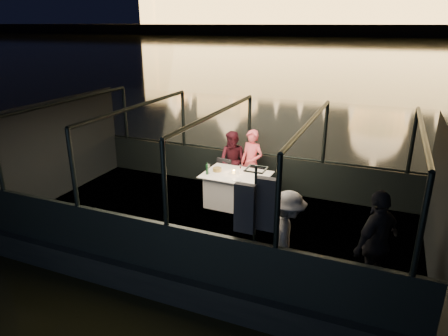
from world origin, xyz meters
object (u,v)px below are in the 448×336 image
at_px(dining_table_central, 236,190).
at_px(wine_bottle, 207,168).
at_px(passenger_dark, 376,243).
at_px(person_man_maroon, 233,162).
at_px(person_woman_coral, 252,165).
at_px(chair_port_left, 221,177).
at_px(chair_port_right, 253,182).
at_px(coat_stand, 254,233).
at_px(passenger_stripe, 288,230).

distance_m(dining_table_central, wine_bottle, 0.84).
bearing_deg(dining_table_central, passenger_dark, -34.63).
height_order(person_man_maroon, passenger_dark, passenger_dark).
bearing_deg(wine_bottle, person_woman_coral, 53.77).
relative_size(chair_port_left, passenger_dark, 0.50).
xyz_separation_m(chair_port_right, coat_stand, (1.03, -3.04, 0.45)).
bearing_deg(chair_port_left, passenger_stripe, -39.55).
xyz_separation_m(dining_table_central, coat_stand, (1.28, -2.59, 0.51)).
bearing_deg(wine_bottle, dining_table_central, 22.68).
height_order(dining_table_central, wine_bottle, wine_bottle).
relative_size(chair_port_left, wine_bottle, 3.05).
distance_m(person_woman_coral, wine_bottle, 1.21).
xyz_separation_m(chair_port_left, chair_port_right, (0.81, -0.01, 0.00)).
xyz_separation_m(dining_table_central, chair_port_left, (-0.56, 0.46, 0.06)).
relative_size(person_man_maroon, passenger_stripe, 1.00).
height_order(chair_port_right, passenger_stripe, passenger_stripe).
height_order(passenger_dark, wine_bottle, passenger_dark).
height_order(chair_port_left, wine_bottle, wine_bottle).
relative_size(dining_table_central, chair_port_right, 1.81).
bearing_deg(person_man_maroon, chair_port_right, -25.34).
distance_m(chair_port_right, passenger_dark, 3.78).
xyz_separation_m(chair_port_left, passenger_dark, (3.59, -2.55, 0.40)).
xyz_separation_m(dining_table_central, passenger_stripe, (1.71, -2.23, 0.47)).
height_order(chair_port_left, person_man_maroon, person_man_maroon).
distance_m(chair_port_right, passenger_stripe, 3.08).
xyz_separation_m(chair_port_left, wine_bottle, (-0.04, -0.71, 0.47)).
xyz_separation_m(person_man_maroon, passenger_dark, (3.41, -2.88, 0.10)).
xyz_separation_m(chair_port_left, person_man_maroon, (0.18, 0.33, 0.30)).
bearing_deg(coat_stand, passenger_dark, 16.16).
xyz_separation_m(dining_table_central, person_woman_coral, (0.11, 0.72, 0.36)).
relative_size(coat_stand, wine_bottle, 7.22).
bearing_deg(chair_port_left, coat_stand, -48.70).
relative_size(chair_port_right, person_woman_coral, 0.50).
relative_size(person_man_maroon, passenger_dark, 0.89).
bearing_deg(passenger_stripe, coat_stand, 111.70).
bearing_deg(chair_port_right, wine_bottle, -133.02).
distance_m(dining_table_central, chair_port_right, 0.52).
xyz_separation_m(person_man_maroon, passenger_stripe, (2.10, -3.02, 0.10)).
bearing_deg(chair_port_right, passenger_stripe, -53.83).
distance_m(coat_stand, passenger_stripe, 0.57).
distance_m(dining_table_central, coat_stand, 2.94).
bearing_deg(coat_stand, chair_port_left, 121.10).
height_order(dining_table_central, person_man_maroon, person_man_maroon).
bearing_deg(dining_table_central, chair_port_right, 60.85).
relative_size(dining_table_central, person_man_maroon, 0.96).
height_order(coat_stand, person_woman_coral, coat_stand).
relative_size(chair_port_right, coat_stand, 0.40).
bearing_deg(dining_table_central, passenger_stripe, -52.43).
bearing_deg(chair_port_left, chair_port_right, 9.39).
relative_size(dining_table_central, wine_bottle, 5.23).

